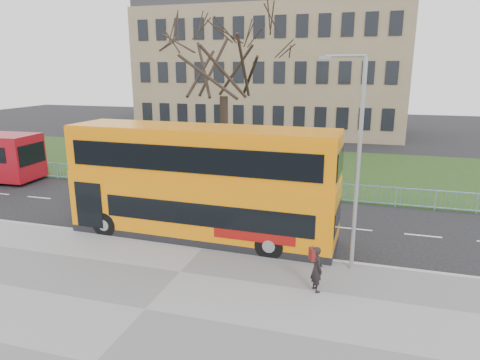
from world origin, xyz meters
name	(u,v)px	position (x,y,z in m)	size (l,w,h in m)	color
ground	(218,234)	(0.00, 0.00, 0.00)	(120.00, 120.00, 0.00)	black
pavement	(145,311)	(0.00, -6.75, 0.06)	(80.00, 10.50, 0.12)	slate
kerb	(205,246)	(0.00, -1.55, 0.07)	(80.00, 0.20, 0.14)	#99999C
grass_verge	(279,167)	(0.00, 14.30, 0.04)	(80.00, 15.40, 0.08)	#1A3312
guard_railing	(254,186)	(0.00, 6.60, 0.55)	(40.00, 0.12, 1.10)	#80AFE4
bare_tree	(224,80)	(-3.00, 10.00, 6.64)	(9.19, 9.19, 13.12)	black
civic_building	(274,72)	(-5.00, 35.00, 7.00)	(30.00, 15.00, 14.00)	#7E6A4F
yellow_bus	(201,181)	(-0.53, -0.51, 2.63)	(11.78, 3.14, 4.91)	orange
pedestrian	(317,269)	(4.93, -4.09, 0.91)	(0.57, 0.38, 1.57)	black
street_lamp	(356,157)	(5.90, -1.99, 4.33)	(1.62, 0.38, 7.68)	gray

